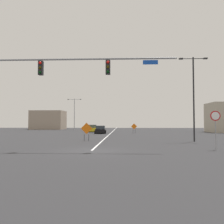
% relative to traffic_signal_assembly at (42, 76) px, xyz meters
% --- Properties ---
extents(ground, '(145.06, 145.06, 0.00)m').
position_rel_traffic_signal_assembly_xyz_m(ground, '(3.74, 0.01, -5.53)').
color(ground, '#2D2D30').
extents(road_centre_stripe, '(0.16, 80.59, 0.01)m').
position_rel_traffic_signal_assembly_xyz_m(road_centre_stripe, '(3.74, 40.31, -5.53)').
color(road_centre_stripe, white).
rests_on(road_centre_stripe, ground).
extents(traffic_signal_assembly, '(15.21, 0.44, 7.34)m').
position_rel_traffic_signal_assembly_xyz_m(traffic_signal_assembly, '(0.00, 0.00, 0.00)').
color(traffic_signal_assembly, gray).
rests_on(traffic_signal_assembly, ground).
extents(stop_sign, '(0.76, 0.07, 2.93)m').
position_rel_traffic_signal_assembly_xyz_m(stop_sign, '(13.00, 0.89, -3.47)').
color(stop_sign, gray).
rests_on(stop_sign, ground).
extents(street_lamp_mid_left, '(3.82, 0.24, 8.46)m').
position_rel_traffic_signal_assembly_xyz_m(street_lamp_mid_left, '(-7.07, 47.23, -0.52)').
color(street_lamp_mid_left, gray).
rests_on(street_lamp_mid_left, ground).
extents(street_lamp_far_right, '(3.07, 0.24, 9.14)m').
position_rel_traffic_signal_assembly_xyz_m(street_lamp_far_right, '(13.68, 8.66, -0.23)').
color(street_lamp_far_right, black).
rests_on(street_lamp_far_right, ground).
extents(construction_sign_right_lane, '(1.12, 0.15, 1.85)m').
position_rel_traffic_signal_assembly_xyz_m(construction_sign_right_lane, '(8.21, 28.72, -4.36)').
color(construction_sign_right_lane, orange).
rests_on(construction_sign_right_lane, ground).
extents(construction_sign_median_near, '(1.28, 0.19, 2.02)m').
position_rel_traffic_signal_assembly_xyz_m(construction_sign_median_near, '(1.95, 9.45, -4.25)').
color(construction_sign_median_near, orange).
rests_on(construction_sign_median_near, ground).
extents(car_yellow_mid, '(2.29, 4.28, 1.54)m').
position_rel_traffic_signal_assembly_xyz_m(car_yellow_mid, '(-0.52, 34.10, -4.83)').
color(car_yellow_mid, gold).
rests_on(car_yellow_mid, ground).
extents(car_black_near, '(2.16, 4.34, 1.45)m').
position_rel_traffic_signal_assembly_xyz_m(car_black_near, '(1.91, 27.12, -4.84)').
color(car_black_near, black).
rests_on(car_black_near, ground).
extents(roadside_building_west, '(9.24, 7.28, 5.46)m').
position_rel_traffic_signal_assembly_xyz_m(roadside_building_west, '(-15.96, 52.90, -2.80)').
color(roadside_building_west, gray).
rests_on(roadside_building_west, ground).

